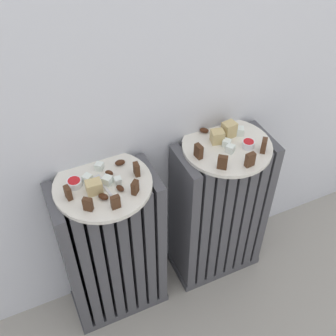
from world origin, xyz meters
TOP-DOWN VIEW (x-y plane):
  - radiator_left at (-0.20, 0.28)m, footprint 0.32×0.17m
  - radiator_right at (0.20, 0.28)m, footprint 0.32×0.17m
  - plate_left at (-0.20, 0.28)m, footprint 0.28×0.28m
  - plate_right at (0.20, 0.28)m, footprint 0.28×0.28m
  - dark_cake_slice_left_0 at (-0.30, 0.26)m, footprint 0.02×0.03m
  - dark_cake_slice_left_1 at (-0.26, 0.20)m, footprint 0.03×0.03m
  - dark_cake_slice_left_2 at (-0.19, 0.18)m, footprint 0.02×0.01m
  - dark_cake_slice_left_3 at (-0.13, 0.21)m, footprint 0.03×0.03m
  - dark_cake_slice_left_4 at (-0.10, 0.27)m, footprint 0.02×0.02m
  - marble_cake_slice_left_0 at (-0.23, 0.26)m, footprint 0.04×0.03m
  - turkish_delight_left_0 at (-0.19, 0.27)m, footprint 0.03×0.03m
  - turkish_delight_left_1 at (-0.19, 0.34)m, footprint 0.03×0.03m
  - turkish_delight_left_2 at (-0.16, 0.26)m, footprint 0.02×0.02m
  - turkish_delight_left_3 at (-0.23, 0.30)m, footprint 0.03×0.03m
  - medjool_date_left_0 at (-0.21, 0.22)m, footprint 0.03×0.04m
  - medjool_date_left_1 at (-0.13, 0.33)m, footprint 0.03×0.02m
  - medjool_date_left_2 at (-0.17, 0.30)m, footprint 0.03×0.03m
  - medjool_date_left_3 at (-0.16, 0.23)m, footprint 0.03×0.03m
  - jam_bowl_left at (-0.27, 0.30)m, footprint 0.04×0.04m
  - dark_cake_slice_right_0 at (0.09, 0.27)m, footprint 0.02×0.03m
  - dark_cake_slice_right_1 at (0.13, 0.20)m, footprint 0.03×0.03m
  - dark_cake_slice_right_2 at (0.21, 0.17)m, footprint 0.03×0.02m
  - dark_cake_slice_right_3 at (0.28, 0.21)m, footprint 0.03×0.03m
  - marble_cake_slice_right_0 at (0.18, 0.31)m, footprint 0.04×0.04m
  - marble_cake_slice_right_1 at (0.22, 0.32)m, footprint 0.04×0.04m
  - turkish_delight_right_0 at (0.26, 0.31)m, footprint 0.03×0.03m
  - turkish_delight_right_1 at (0.19, 0.28)m, footprint 0.03×0.03m
  - turkish_delight_right_2 at (0.19, 0.25)m, footprint 0.03×0.03m
  - medjool_date_right_0 at (0.24, 0.36)m, footprint 0.03×0.02m
  - medjool_date_right_1 at (0.20, 0.34)m, footprint 0.02×0.03m
  - medjool_date_right_2 at (0.16, 0.36)m, footprint 0.03×0.03m
  - jam_bowl_right at (0.25, 0.24)m, footprint 0.04×0.04m
  - fork at (-0.20, 0.28)m, footprint 0.03×0.09m

SIDE VIEW (x-z plane):
  - radiator_left at x=-0.20m, z-range 0.00..0.59m
  - radiator_right at x=0.20m, z-range 0.00..0.59m
  - plate_left at x=-0.20m, z-range 0.60..0.61m
  - plate_right at x=0.20m, z-range 0.60..0.61m
  - fork at x=-0.20m, z-range 0.61..0.61m
  - medjool_date_left_3 at x=-0.16m, z-range 0.61..0.62m
  - medjool_date_left_1 at x=-0.13m, z-range 0.61..0.62m
  - medjool_date_left_0 at x=-0.21m, z-range 0.61..0.62m
  - medjool_date_right_1 at x=0.20m, z-range 0.61..0.62m
  - medjool_date_right_2 at x=0.16m, z-range 0.61..0.63m
  - medjool_date_left_2 at x=-0.17m, z-range 0.61..0.63m
  - medjool_date_right_0 at x=0.24m, z-range 0.61..0.63m
  - turkish_delight_left_2 at x=-0.16m, z-range 0.61..0.63m
  - turkish_delight_left_1 at x=-0.19m, z-range 0.61..0.63m
  - jam_bowl_left at x=-0.27m, z-range 0.61..0.63m
  - turkish_delight_left_3 at x=-0.23m, z-range 0.61..0.63m
  - turkish_delight_right_1 at x=0.19m, z-range 0.61..0.63m
  - turkish_delight_right_2 at x=0.19m, z-range 0.61..0.63m
  - turkish_delight_left_0 at x=-0.19m, z-range 0.61..0.63m
  - jam_bowl_right at x=0.25m, z-range 0.61..0.63m
  - turkish_delight_right_0 at x=0.26m, z-range 0.61..0.63m
  - marble_cake_slice_left_0 at x=-0.23m, z-range 0.61..0.65m
  - dark_cake_slice_left_0 at x=-0.30m, z-range 0.61..0.65m
  - dark_cake_slice_left_1 at x=-0.26m, z-range 0.61..0.65m
  - dark_cake_slice_left_2 at x=-0.19m, z-range 0.61..0.65m
  - dark_cake_slice_left_3 at x=-0.13m, z-range 0.61..0.65m
  - dark_cake_slice_left_4 at x=-0.10m, z-range 0.61..0.65m
  - marble_cake_slice_right_0 at x=0.18m, z-range 0.61..0.65m
  - dark_cake_slice_right_0 at x=0.09m, z-range 0.61..0.65m
  - dark_cake_slice_right_1 at x=0.13m, z-range 0.61..0.65m
  - dark_cake_slice_right_2 at x=0.21m, z-range 0.61..0.65m
  - dark_cake_slice_right_3 at x=0.28m, z-range 0.61..0.65m
  - marble_cake_slice_right_1 at x=0.22m, z-range 0.61..0.66m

